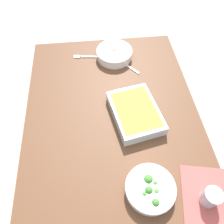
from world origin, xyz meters
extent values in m
plane|color=#B2A899|center=(0.00, 0.00, 0.00)|extent=(6.00, 6.00, 0.00)
cube|color=brown|center=(0.00, 0.00, 0.72)|extent=(1.20, 0.90, 0.04)
cylinder|color=brown|center=(-0.54, -0.39, 0.35)|extent=(0.06, 0.06, 0.70)
cylinder|color=brown|center=(-0.54, 0.39, 0.35)|extent=(0.06, 0.06, 0.70)
cube|color=#B24C47|center=(0.48, 0.34, 0.74)|extent=(0.31, 0.25, 0.00)
cylinder|color=white|center=(-0.42, 0.06, 0.77)|extent=(0.22, 0.22, 0.05)
torus|color=white|center=(-0.42, 0.06, 0.79)|extent=(0.22, 0.22, 0.01)
cylinder|color=olive|center=(-0.42, 0.06, 0.77)|extent=(0.18, 0.18, 0.03)
sphere|color=silver|center=(-0.44, 0.05, 0.79)|extent=(0.02, 0.02, 0.02)
sphere|color=silver|center=(-0.41, 0.05, 0.79)|extent=(0.02, 0.02, 0.02)
sphere|color=#C66633|center=(-0.36, 0.05, 0.79)|extent=(0.01, 0.01, 0.01)
sphere|color=olive|center=(-0.41, 0.08, 0.79)|extent=(0.01, 0.01, 0.01)
sphere|color=olive|center=(-0.42, 0.06, 0.79)|extent=(0.02, 0.02, 0.02)
cylinder|color=white|center=(0.42, 0.11, 0.77)|extent=(0.20, 0.20, 0.05)
torus|color=white|center=(0.42, 0.11, 0.79)|extent=(0.21, 0.21, 0.01)
cylinder|color=#8CB272|center=(0.42, 0.11, 0.77)|extent=(0.16, 0.16, 0.02)
sphere|color=#3D7A33|center=(0.48, 0.12, 0.79)|extent=(0.03, 0.03, 0.03)
sphere|color=#3D7A33|center=(0.43, 0.10, 0.79)|extent=(0.03, 0.03, 0.03)
sphere|color=#478C38|center=(0.38, 0.11, 0.79)|extent=(0.04, 0.04, 0.04)
sphere|color=#478C38|center=(0.40, 0.13, 0.78)|extent=(0.02, 0.02, 0.02)
sphere|color=#478C38|center=(0.44, 0.08, 0.78)|extent=(0.02, 0.02, 0.02)
sphere|color=#569E42|center=(0.43, 0.13, 0.78)|extent=(0.02, 0.02, 0.02)
cube|color=silver|center=(0.04, 0.12, 0.77)|extent=(0.34, 0.27, 0.06)
cube|color=gold|center=(0.04, 0.12, 0.78)|extent=(0.30, 0.24, 0.04)
cylinder|color=#B2BCC6|center=(0.48, 0.34, 0.78)|extent=(0.07, 0.07, 0.08)
cylinder|color=black|center=(0.48, 0.34, 0.77)|extent=(0.06, 0.06, 0.05)
cube|color=silver|center=(-0.31, 0.14, 0.74)|extent=(0.12, 0.10, 0.01)
ellipsoid|color=silver|center=(-0.38, 0.09, 0.75)|extent=(0.05, 0.05, 0.01)
cube|color=silver|center=(0.42, 0.11, 0.74)|extent=(0.13, 0.07, 0.01)
ellipsoid|color=silver|center=(0.34, 0.07, 0.75)|extent=(0.05, 0.04, 0.01)
cube|color=silver|center=(-0.44, -0.09, 0.74)|extent=(0.03, 0.14, 0.01)
cube|color=silver|center=(-0.45, -0.17, 0.74)|extent=(0.03, 0.05, 0.01)
camera|label=1|loc=(0.66, -0.07, 1.69)|focal=35.54mm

